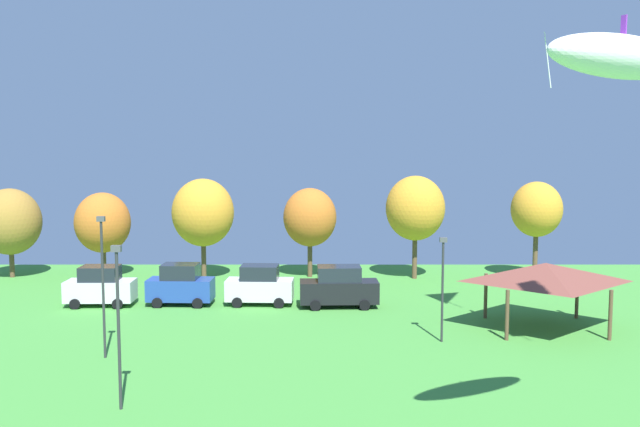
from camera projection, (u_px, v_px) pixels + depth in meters
name	position (u px, v px, depth m)	size (l,w,h in m)	color
kite_flying_1	(624.00, 57.00, 18.06)	(5.35, 3.54, 1.73)	white
kite_flying_5	(532.00, 8.00, 31.64)	(2.68, 3.11, 4.06)	blue
parked_car_leftmost	(102.00, 286.00, 41.88)	(4.18, 2.06, 2.49)	silver
parked_car_second_from_left	(182.00, 285.00, 42.10)	(4.08, 2.12, 2.58)	#234299
parked_car_third_from_left	(261.00, 285.00, 42.15)	(4.22, 2.12, 2.49)	silver
parked_car_rightmost_in_row	(341.00, 287.00, 41.49)	(4.86, 2.18, 2.55)	black
park_pavilion	(547.00, 273.00, 36.38)	(6.79, 5.79, 3.60)	brown
light_post_0	(120.00, 318.00, 25.07)	(0.36, 0.20, 6.21)	#2D2D33
light_post_1	(104.00, 279.00, 31.25)	(0.36, 0.20, 6.65)	#2D2D33
light_post_3	(444.00, 282.00, 33.89)	(0.36, 0.20, 5.32)	#2D2D33
treeline_tree_0	(12.00, 222.00, 50.84)	(4.54, 4.54, 6.73)	brown
treeline_tree_1	(104.00, 223.00, 50.91)	(4.13, 4.13, 6.42)	brown
treeline_tree_2	(205.00, 213.00, 49.96)	(4.56, 4.56, 7.50)	brown
treeline_tree_3	(311.00, 217.00, 50.95)	(4.01, 4.01, 6.75)	brown
treeline_tree_4	(417.00, 208.00, 50.18)	(4.38, 4.38, 7.70)	brown
treeline_tree_5	(538.00, 210.00, 50.08)	(3.74, 3.74, 7.27)	brown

